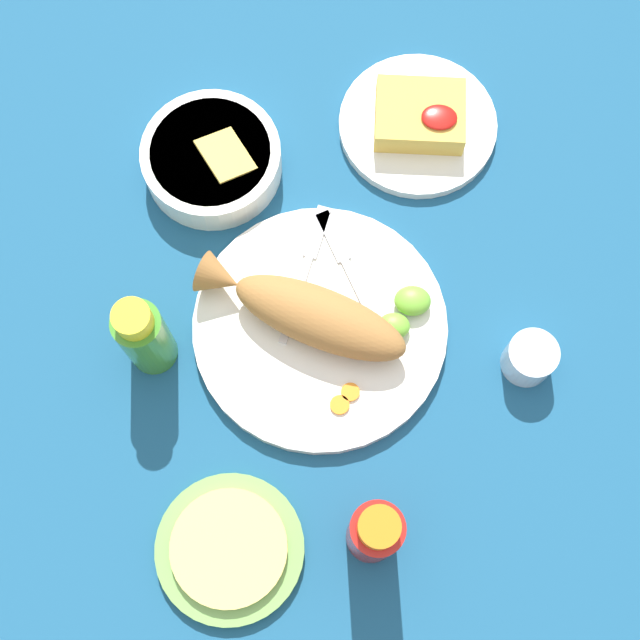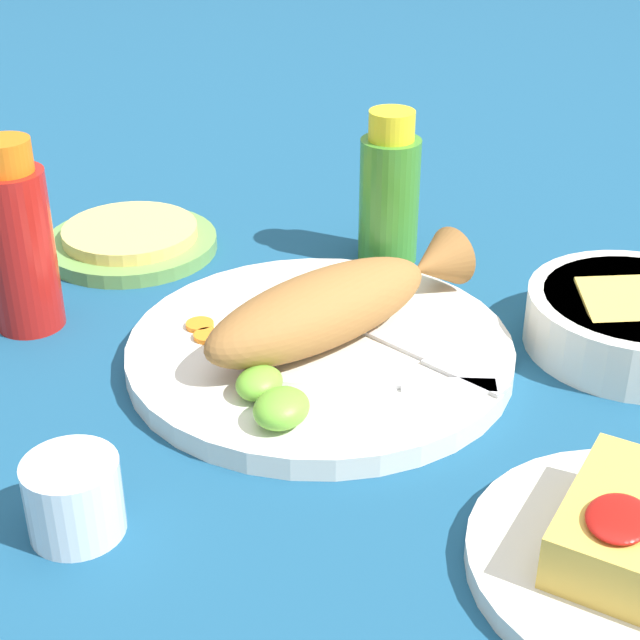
# 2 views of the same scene
# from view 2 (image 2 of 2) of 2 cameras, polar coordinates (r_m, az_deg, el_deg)

# --- Properties ---
(ground_plane) EXTENTS (4.00, 4.00, 0.00)m
(ground_plane) POSITION_cam_2_polar(r_m,az_deg,el_deg) (0.79, 0.00, -2.41)
(ground_plane) COLOR navy
(main_plate) EXTENTS (0.31, 0.31, 0.02)m
(main_plate) POSITION_cam_2_polar(r_m,az_deg,el_deg) (0.79, 0.00, -1.85)
(main_plate) COLOR silver
(main_plate) RESTS_ON ground_plane
(fried_fish) EXTENTS (0.27, 0.15, 0.06)m
(fried_fish) POSITION_cam_2_polar(r_m,az_deg,el_deg) (0.78, 0.91, 0.96)
(fried_fish) COLOR #996633
(fried_fish) RESTS_ON main_plate
(fork_near) EXTENTS (0.06, 0.18, 0.00)m
(fork_near) POSITION_cam_2_polar(r_m,az_deg,el_deg) (0.77, 5.76, -1.96)
(fork_near) COLOR silver
(fork_near) RESTS_ON main_plate
(fork_far) EXTENTS (0.10, 0.17, 0.00)m
(fork_far) POSITION_cam_2_polar(r_m,az_deg,el_deg) (0.73, 3.99, -3.71)
(fork_far) COLOR silver
(fork_far) RESTS_ON main_plate
(carrot_slice_near) EXTENTS (0.02, 0.02, 0.00)m
(carrot_slice_near) POSITION_cam_2_polar(r_m,az_deg,el_deg) (0.79, -6.57, -0.93)
(carrot_slice_near) COLOR orange
(carrot_slice_near) RESTS_ON main_plate
(carrot_slice_mid) EXTENTS (0.02, 0.02, 0.00)m
(carrot_slice_mid) POSITION_cam_2_polar(r_m,az_deg,el_deg) (0.81, -7.01, -0.28)
(carrot_slice_mid) COLOR orange
(carrot_slice_mid) RESTS_ON main_plate
(lime_wedge_main) EXTENTS (0.04, 0.03, 0.02)m
(lime_wedge_main) POSITION_cam_2_polar(r_m,az_deg,el_deg) (0.71, -3.39, -3.73)
(lime_wedge_main) COLOR #6BB233
(lime_wedge_main) RESTS_ON main_plate
(lime_wedge_side) EXTENTS (0.04, 0.04, 0.02)m
(lime_wedge_side) POSITION_cam_2_polar(r_m,az_deg,el_deg) (0.68, -2.26, -5.15)
(lime_wedge_side) COLOR #6BB233
(lime_wedge_side) RESTS_ON main_plate
(hot_sauce_bottle_red) EXTENTS (0.06, 0.06, 0.17)m
(hot_sauce_bottle_red) POSITION_cam_2_polar(r_m,az_deg,el_deg) (0.84, -17.11, 4.35)
(hot_sauce_bottle_red) COLOR #B21914
(hot_sauce_bottle_red) RESTS_ON ground_plane
(hot_sauce_bottle_green) EXTENTS (0.06, 0.06, 0.15)m
(hot_sauce_bottle_green) POSITION_cam_2_polar(r_m,az_deg,el_deg) (0.93, 4.05, 7.41)
(hot_sauce_bottle_green) COLOR #3D8428
(hot_sauce_bottle_green) RESTS_ON ground_plane
(salt_cup) EXTENTS (0.06, 0.06, 0.05)m
(salt_cup) POSITION_cam_2_polar(r_m,az_deg,el_deg) (0.63, -14.09, -10.21)
(salt_cup) COLOR silver
(salt_cup) RESTS_ON ground_plane
(guacamole_bowl) EXTENTS (0.18, 0.18, 0.06)m
(guacamole_bowl) POSITION_cam_2_polar(r_m,az_deg,el_deg) (0.84, 17.88, 0.09)
(guacamole_bowl) COLOR white
(guacamole_bowl) RESTS_ON ground_plane
(tortilla_plate) EXTENTS (0.17, 0.17, 0.01)m
(tortilla_plate) POSITION_cam_2_polar(r_m,az_deg,el_deg) (0.99, -10.93, 4.35)
(tortilla_plate) COLOR #6B9E4C
(tortilla_plate) RESTS_ON ground_plane
(tortilla_stack) EXTENTS (0.13, 0.13, 0.01)m
(tortilla_stack) POSITION_cam_2_polar(r_m,az_deg,el_deg) (0.98, -11.00, 5.03)
(tortilla_stack) COLOR #E0C666
(tortilla_stack) RESTS_ON tortilla_plate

